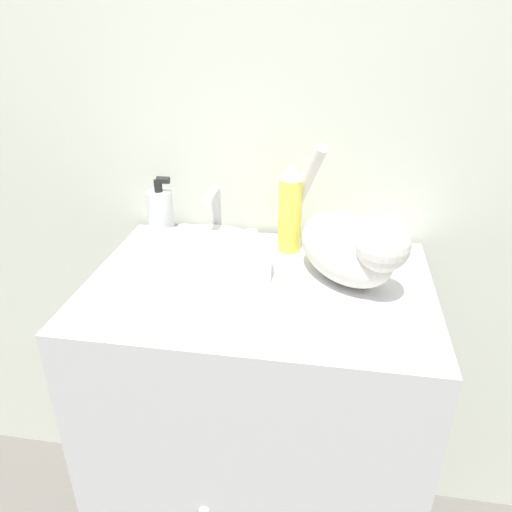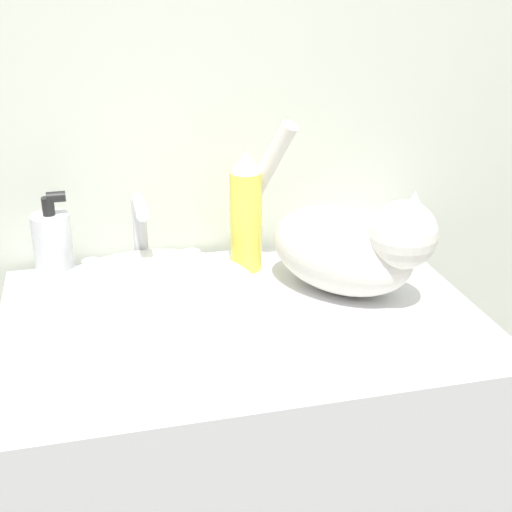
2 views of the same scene
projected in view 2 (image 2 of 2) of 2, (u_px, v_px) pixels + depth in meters
name	position (u px, v px, depth m)	size (l,w,h in m)	color
wall_back	(203.00, 61.00, 1.23)	(6.00, 0.05, 2.50)	silver
sink_basin	(153.00, 306.00, 1.07)	(0.32, 0.32, 0.05)	white
faucet	(141.00, 242.00, 1.20)	(0.20, 0.10, 0.15)	silver
cat	(350.00, 245.00, 1.14)	(0.29, 0.35, 0.27)	silver
soap_bottle	(53.00, 247.00, 1.18)	(0.06, 0.06, 0.16)	silver
spray_bottle	(246.00, 213.00, 1.22)	(0.06, 0.06, 0.21)	#EADB4C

